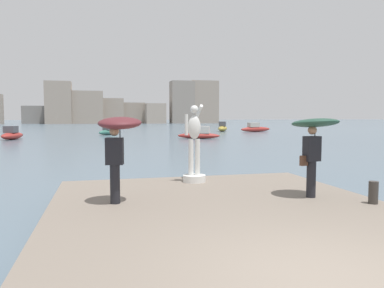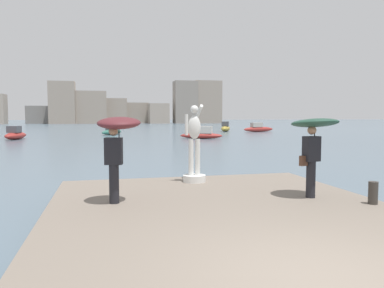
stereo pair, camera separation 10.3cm
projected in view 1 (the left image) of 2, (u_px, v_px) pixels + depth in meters
name	position (u px, v px, depth m)	size (l,w,h in m)	color
ground_plane	(124.00, 137.00, 43.36)	(400.00, 400.00, 0.00)	slate
pier	(246.00, 233.00, 6.93)	(7.46, 10.83, 0.40)	slate
statue_white_figure	(194.00, 152.00, 11.15)	(0.68, 0.90, 2.31)	white
onlooker_left	(118.00, 135.00, 8.35)	(1.15, 1.17, 1.98)	black
onlooker_right	(314.00, 134.00, 9.02)	(1.30, 1.31, 1.95)	black
mooring_bollard	(373.00, 192.00, 8.40)	(0.21, 0.21, 0.50)	#38332D
boat_near	(223.00, 128.00, 57.95)	(2.83, 4.00, 1.53)	#B2993D
boat_mid	(255.00, 128.00, 56.38)	(5.48, 2.44, 1.40)	#9E2D28
boat_far	(12.00, 135.00, 37.95)	(2.11, 4.31, 1.37)	#9E2D28
boat_leftward	(109.00, 131.00, 47.74)	(3.23, 4.54, 1.21)	#336B5B
boat_rightward	(199.00, 134.00, 39.30)	(4.57, 2.82, 1.30)	#9E2D28
distant_skyline	(115.00, 107.00, 119.75)	(74.58, 13.29, 13.96)	#A89989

